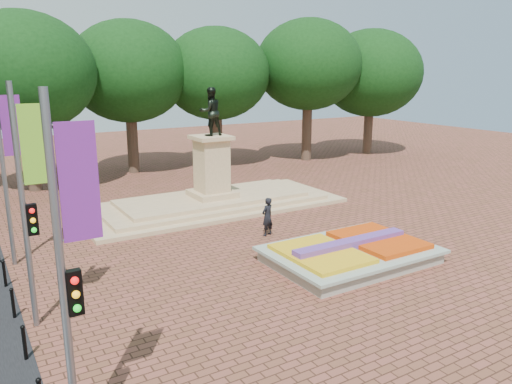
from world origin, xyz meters
TOP-DOWN VIEW (x-y plane):
  - ground at (0.00, 0.00)m, footprint 90.00×90.00m
  - flower_bed at (1.03, -2.00)m, footprint 6.30×4.30m
  - monument at (0.00, 8.00)m, footprint 14.00×6.00m
  - tree_row_back at (2.33, 18.00)m, footprint 44.80×8.80m
  - banner_poles at (-10.08, -1.31)m, footprint 0.88×11.17m
  - bollard_row at (-10.70, -1.50)m, footprint 0.12×13.12m
  - pedestrian at (-0.03, 2.38)m, footprint 0.73×0.59m

SIDE VIEW (x-z plane):
  - ground at x=0.00m, z-range 0.00..0.00m
  - flower_bed at x=1.03m, z-range -0.08..0.83m
  - bollard_row at x=-10.70m, z-range 0.04..1.02m
  - pedestrian at x=-0.03m, z-range 0.00..1.75m
  - monument at x=0.00m, z-range -2.32..4.09m
  - banner_poles at x=-10.08m, z-range 0.38..7.38m
  - tree_row_back at x=2.33m, z-range 1.46..11.89m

